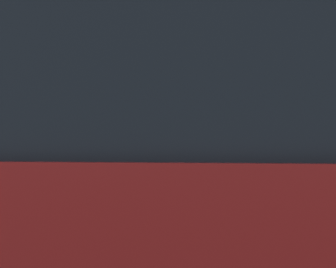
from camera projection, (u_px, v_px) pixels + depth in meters
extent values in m
cube|color=#ADA8A0|center=(144.00, 267.00, 4.66)|extent=(36.00, 2.25, 0.13)
cylinder|color=slate|center=(123.00, 212.00, 4.00)|extent=(0.07, 0.07, 1.09)
cylinder|color=black|center=(123.00, 129.00, 4.02)|extent=(0.16, 0.16, 0.27)
sphere|color=silver|center=(123.00, 109.00, 4.02)|extent=(0.16, 0.16, 0.16)
cube|color=black|center=(121.00, 121.00, 3.93)|extent=(0.09, 0.02, 0.07)
cube|color=white|center=(121.00, 135.00, 3.93)|extent=(0.10, 0.02, 0.09)
cylinder|color=#1E233F|center=(210.00, 228.00, 4.02)|extent=(0.15, 0.15, 0.82)
cylinder|color=#1E233F|center=(186.00, 228.00, 4.03)|extent=(0.15, 0.15, 0.82)
cube|color=#2D478C|center=(198.00, 140.00, 4.04)|extent=(0.45, 0.28, 0.61)
sphere|color=#936B4C|center=(198.00, 90.00, 4.06)|extent=(0.22, 0.22, 0.22)
cylinder|color=#2D478C|center=(229.00, 138.00, 4.04)|extent=(0.09, 0.09, 0.58)
cylinder|color=#2D478C|center=(166.00, 130.00, 3.92)|extent=(0.14, 0.39, 0.54)
cube|color=black|center=(299.00, 87.00, 2.29)|extent=(2.24, 1.66, 0.66)
cylinder|color=black|center=(161.00, 149.00, 5.57)|extent=(24.00, 0.06, 0.06)
cylinder|color=black|center=(161.00, 191.00, 5.56)|extent=(24.00, 0.05, 0.05)
cylinder|color=black|center=(161.00, 196.00, 5.56)|extent=(0.06, 0.06, 1.05)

